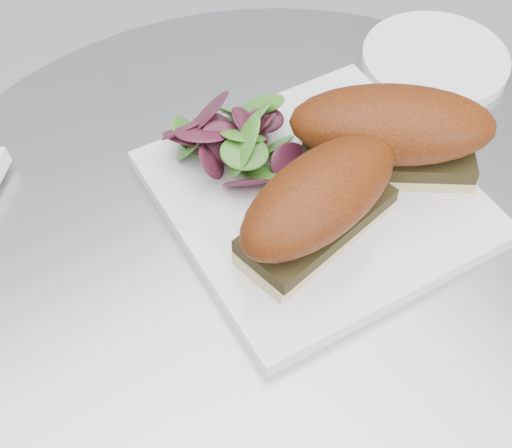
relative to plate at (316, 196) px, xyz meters
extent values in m
cylinder|color=#A3A4AA|center=(-0.06, -0.03, -0.02)|extent=(0.70, 0.70, 0.02)
cylinder|color=#A3A4AA|center=(-0.06, -0.03, -0.38)|extent=(0.07, 0.07, 0.71)
cube|color=white|center=(0.00, 0.00, 0.00)|extent=(0.27, 0.27, 0.02)
cube|color=beige|center=(-0.03, -0.04, 0.01)|extent=(0.15, 0.08, 0.01)
cube|color=black|center=(-0.03, -0.04, 0.03)|extent=(0.14, 0.08, 0.01)
ellipsoid|color=#5F2709|center=(-0.03, -0.04, 0.06)|extent=(0.17, 0.10, 0.06)
cube|color=beige|center=(0.07, -0.01, 0.01)|extent=(0.16, 0.14, 0.01)
cube|color=black|center=(0.07, -0.01, 0.03)|extent=(0.16, 0.14, 0.01)
ellipsoid|color=#5F2709|center=(0.07, -0.01, 0.06)|extent=(0.19, 0.17, 0.06)
cylinder|color=white|center=(0.22, 0.08, 0.00)|extent=(0.15, 0.15, 0.01)
camera|label=1|loc=(-0.28, -0.30, 0.48)|focal=50.00mm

